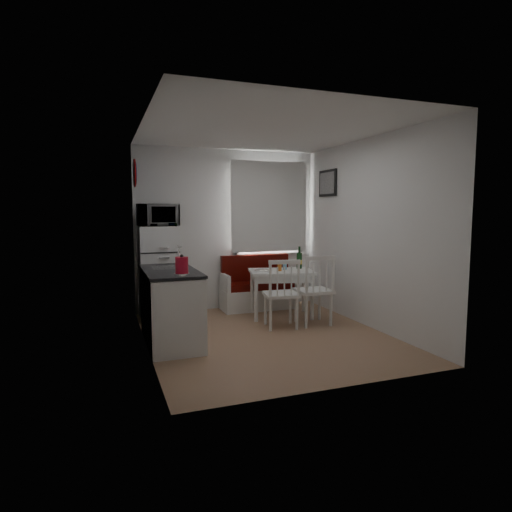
{
  "coord_description": "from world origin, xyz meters",
  "views": [
    {
      "loc": [
        -1.98,
        -5.01,
        1.6
      ],
      "look_at": [
        0.04,
        0.5,
        0.99
      ],
      "focal_mm": 30.0,
      "sensor_mm": 36.0,
      "label": 1
    }
  ],
  "objects_px": {
    "microwave": "(158,215)",
    "kettle": "(182,265)",
    "kitchen_counter": "(171,306)",
    "bench": "(258,291)",
    "fridge": "(159,273)",
    "wine_bottle": "(299,258)",
    "chair_right": "(317,282)",
    "dining_table": "(281,276)",
    "chair_left": "(284,286)"
  },
  "relations": [
    {
      "from": "microwave",
      "to": "wine_bottle",
      "type": "bearing_deg",
      "value": -9.58
    },
    {
      "from": "kitchen_counter",
      "to": "dining_table",
      "type": "distance_m",
      "value": 1.94
    },
    {
      "from": "fridge",
      "to": "kettle",
      "type": "height_order",
      "value": "fridge"
    },
    {
      "from": "kitchen_counter",
      "to": "dining_table",
      "type": "relative_size",
      "value": 1.23
    },
    {
      "from": "kitchen_counter",
      "to": "kettle",
      "type": "height_order",
      "value": "kitchen_counter"
    },
    {
      "from": "microwave",
      "to": "chair_right",
      "type": "bearing_deg",
      "value": -29.25
    },
    {
      "from": "microwave",
      "to": "fridge",
      "type": "bearing_deg",
      "value": 90.0
    },
    {
      "from": "chair_left",
      "to": "fridge",
      "type": "bearing_deg",
      "value": 152.05
    },
    {
      "from": "bench",
      "to": "fridge",
      "type": "xyz_separation_m",
      "value": [
        -1.62,
        -0.11,
        0.4
      ]
    },
    {
      "from": "chair_right",
      "to": "wine_bottle",
      "type": "bearing_deg",
      "value": 84.65
    },
    {
      "from": "chair_right",
      "to": "chair_left",
      "type": "bearing_deg",
      "value": -178.4
    },
    {
      "from": "bench",
      "to": "wine_bottle",
      "type": "distance_m",
      "value": 0.93
    },
    {
      "from": "bench",
      "to": "chair_right",
      "type": "xyz_separation_m",
      "value": [
        0.39,
        -1.29,
        0.32
      ]
    },
    {
      "from": "dining_table",
      "to": "chair_right",
      "type": "relative_size",
      "value": 2.01
    },
    {
      "from": "chair_left",
      "to": "fridge",
      "type": "height_order",
      "value": "fridge"
    },
    {
      "from": "chair_left",
      "to": "kitchen_counter",
      "type": "bearing_deg",
      "value": -167.63
    },
    {
      "from": "microwave",
      "to": "kettle",
      "type": "bearing_deg",
      "value": -89.01
    },
    {
      "from": "chair_left",
      "to": "microwave",
      "type": "height_order",
      "value": "microwave"
    },
    {
      "from": "wine_bottle",
      "to": "kettle",
      "type": "bearing_deg",
      "value": -146.67
    },
    {
      "from": "kitchen_counter",
      "to": "bench",
      "type": "xyz_separation_m",
      "value": [
        1.64,
        1.35,
        -0.16
      ]
    },
    {
      "from": "bench",
      "to": "fridge",
      "type": "bearing_deg",
      "value": -176.18
    },
    {
      "from": "kitchen_counter",
      "to": "kettle",
      "type": "xyz_separation_m",
      "value": [
        0.05,
        -0.54,
        0.56
      ]
    },
    {
      "from": "bench",
      "to": "dining_table",
      "type": "distance_m",
      "value": 0.72
    },
    {
      "from": "dining_table",
      "to": "kettle",
      "type": "bearing_deg",
      "value": -130.42
    },
    {
      "from": "kettle",
      "to": "wine_bottle",
      "type": "distance_m",
      "value": 2.5
    },
    {
      "from": "bench",
      "to": "chair_left",
      "type": "relative_size",
      "value": 2.37
    },
    {
      "from": "chair_right",
      "to": "fridge",
      "type": "bearing_deg",
      "value": 151.71
    },
    {
      "from": "microwave",
      "to": "wine_bottle",
      "type": "distance_m",
      "value": 2.25
    },
    {
      "from": "kitchen_counter",
      "to": "microwave",
      "type": "height_order",
      "value": "microwave"
    },
    {
      "from": "microwave",
      "to": "bench",
      "type": "bearing_deg",
      "value": 5.58
    },
    {
      "from": "chair_left",
      "to": "fridge",
      "type": "relative_size",
      "value": 0.37
    },
    {
      "from": "kitchen_counter",
      "to": "fridge",
      "type": "xyz_separation_m",
      "value": [
        0.02,
        1.24,
        0.24
      ]
    },
    {
      "from": "dining_table",
      "to": "chair_left",
      "type": "bearing_deg",
      "value": -97.14
    },
    {
      "from": "dining_table",
      "to": "microwave",
      "type": "xyz_separation_m",
      "value": [
        -1.77,
        0.46,
        0.92
      ]
    },
    {
      "from": "fridge",
      "to": "kettle",
      "type": "xyz_separation_m",
      "value": [
        0.03,
        -1.78,
        0.32
      ]
    },
    {
      "from": "dining_table",
      "to": "kettle",
      "type": "relative_size",
      "value": 4.76
    },
    {
      "from": "fridge",
      "to": "kettle",
      "type": "distance_m",
      "value": 1.81
    },
    {
      "from": "bench",
      "to": "chair_right",
      "type": "relative_size",
      "value": 2.3
    },
    {
      "from": "dining_table",
      "to": "fridge",
      "type": "height_order",
      "value": "fridge"
    },
    {
      "from": "bench",
      "to": "wine_bottle",
      "type": "bearing_deg",
      "value": -46.2
    },
    {
      "from": "dining_table",
      "to": "kettle",
      "type": "height_order",
      "value": "kettle"
    },
    {
      "from": "microwave",
      "to": "wine_bottle",
      "type": "xyz_separation_m",
      "value": [
        2.12,
        -0.36,
        -0.67
      ]
    },
    {
      "from": "chair_right",
      "to": "wine_bottle",
      "type": "distance_m",
      "value": 0.82
    },
    {
      "from": "chair_left",
      "to": "chair_right",
      "type": "xyz_separation_m",
      "value": [
        0.5,
        -0.0,
        0.02
      ]
    },
    {
      "from": "bench",
      "to": "microwave",
      "type": "height_order",
      "value": "microwave"
    },
    {
      "from": "kitchen_counter",
      "to": "microwave",
      "type": "relative_size",
      "value": 2.26
    },
    {
      "from": "bench",
      "to": "wine_bottle",
      "type": "height_order",
      "value": "wine_bottle"
    },
    {
      "from": "chair_left",
      "to": "wine_bottle",
      "type": "distance_m",
      "value": 1.02
    },
    {
      "from": "fridge",
      "to": "wine_bottle",
      "type": "height_order",
      "value": "fridge"
    },
    {
      "from": "bench",
      "to": "microwave",
      "type": "relative_size",
      "value": 2.1
    }
  ]
}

